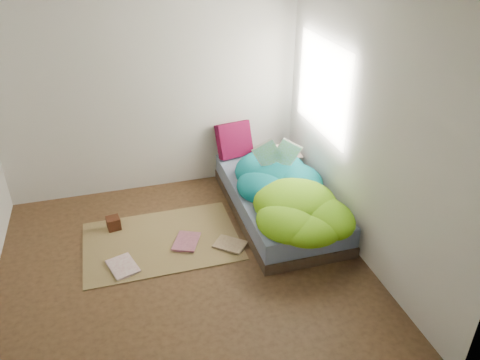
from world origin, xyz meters
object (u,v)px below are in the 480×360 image
bed (278,200)px  open_book (278,146)px  pillow_magenta (234,140)px  floor_book_b (175,241)px  floor_book_a (111,271)px  wooden_box (113,223)px

bed → open_book: (0.00, 0.10, 0.64)m
pillow_magenta → floor_book_b: pillow_magenta is taller
open_book → floor_book_a: bearing=-151.8°
bed → floor_book_a: bed is taller
bed → floor_book_a: size_ratio=6.03×
open_book → pillow_magenta: bearing=118.0°
open_book → floor_book_a: size_ratio=1.32×
wooden_box → floor_book_a: bearing=-95.5°
bed → floor_book_a: 1.99m
open_book → floor_book_b: size_ratio=1.33×
bed → open_book: open_book is taller
pillow_magenta → wooden_box: (-1.57, -0.72, -0.47)m
pillow_magenta → wooden_box: size_ratio=3.15×
wooden_box → floor_book_a: size_ratio=0.41×
bed → wooden_box: bearing=173.9°
open_book → floor_book_b: open_book is taller
floor_book_b → bed: bearing=35.9°
open_book → floor_book_a: (-1.91, -0.63, -0.79)m
floor_book_b → pillow_magenta: bearing=75.0°
open_book → floor_book_a: open_book is taller
floor_book_a → pillow_magenta: bearing=24.1°
open_book → wooden_box: 1.98m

